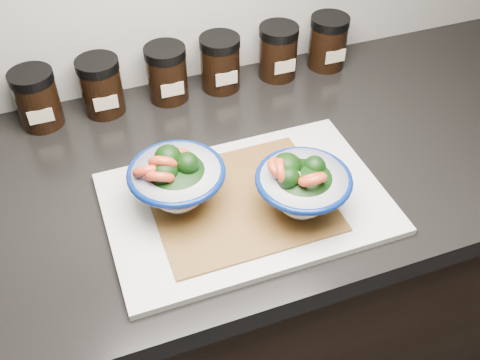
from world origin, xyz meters
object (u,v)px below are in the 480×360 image
object	(u,v)px
spice_jar_d	(220,63)
spice_jar_f	(328,42)
spice_jar_e	(278,52)
spice_jar_c	(167,73)
cutting_board	(246,203)
spice_jar_a	(37,99)
spice_jar_b	(101,86)
bowl_right	(302,187)
bowl_left	(176,180)

from	to	relation	value
spice_jar_d	spice_jar_f	size ratio (longest dim) A/B	1.00
spice_jar_e	spice_jar_c	bearing A→B (deg)	180.00
cutting_board	spice_jar_f	distance (m)	0.47
spice_jar_a	spice_jar_b	bearing A→B (deg)	0.00
spice_jar_b	cutting_board	bearing A→B (deg)	-63.93
spice_jar_e	bowl_right	bearing A→B (deg)	-108.03
spice_jar_c	spice_jar_f	bearing A→B (deg)	0.00
bowl_left	spice_jar_a	bearing A→B (deg)	120.29
spice_jar_a	spice_jar_d	distance (m)	0.36
cutting_board	spice_jar_b	distance (m)	0.38
cutting_board	spice_jar_b	size ratio (longest dim) A/B	3.98
cutting_board	spice_jar_f	xyz separation A→B (m)	(0.32, 0.34, 0.05)
bowl_right	bowl_left	bearing A→B (deg)	155.99
cutting_board	spice_jar_e	xyz separation A→B (m)	(0.20, 0.34, 0.05)
cutting_board	spice_jar_b	bearing A→B (deg)	116.07
cutting_board	spice_jar_a	size ratio (longest dim) A/B	3.98
spice_jar_a	spice_jar_f	size ratio (longest dim) A/B	1.00
spice_jar_a	spice_jar_c	xyz separation A→B (m)	(0.25, 0.00, 0.00)
spice_jar_e	spice_jar_f	world-z (taller)	same
cutting_board	spice_jar_e	world-z (taller)	spice_jar_e
bowl_right	spice_jar_a	xyz separation A→B (m)	(-0.36, 0.39, -0.01)
spice_jar_a	spice_jar_c	bearing A→B (deg)	0.00
spice_jar_d	spice_jar_f	distance (m)	0.24
spice_jar_a	spice_jar_f	world-z (taller)	same
bowl_right	spice_jar_d	xyz separation A→B (m)	(0.00, 0.39, -0.01)
bowl_left	spice_jar_b	world-z (taller)	bowl_left
spice_jar_a	spice_jar_e	size ratio (longest dim) A/B	1.00
spice_jar_b	spice_jar_c	distance (m)	0.13
cutting_board	spice_jar_e	bearing A→B (deg)	59.76
bowl_left	cutting_board	bearing A→B (deg)	-16.66
spice_jar_e	spice_jar_f	distance (m)	0.12
spice_jar_a	spice_jar_b	distance (m)	0.12
cutting_board	spice_jar_d	distance (m)	0.35
cutting_board	spice_jar_b	world-z (taller)	spice_jar_b
spice_jar_b	spice_jar_f	distance (m)	0.48
bowl_left	spice_jar_b	size ratio (longest dim) A/B	1.36
bowl_left	spice_jar_d	distance (m)	0.36
cutting_board	bowl_left	xyz separation A→B (m)	(-0.11, 0.03, 0.06)
bowl_right	spice_jar_f	bearing A→B (deg)	58.16
bowl_left	spice_jar_f	bearing A→B (deg)	36.50
bowl_left	spice_jar_f	xyz separation A→B (m)	(0.42, 0.31, -0.01)
cutting_board	bowl_left	bearing A→B (deg)	163.34
spice_jar_c	spice_jar_d	size ratio (longest dim) A/B	1.00
bowl_left	bowl_right	xyz separation A→B (m)	(0.18, -0.08, -0.00)
cutting_board	spice_jar_a	world-z (taller)	spice_jar_a
spice_jar_e	spice_jar_f	xyz separation A→B (m)	(0.12, 0.00, 0.00)
bowl_right	spice_jar_c	distance (m)	0.41
bowl_left	spice_jar_c	world-z (taller)	bowl_left
bowl_right	spice_jar_b	distance (m)	0.46
cutting_board	spice_jar_d	size ratio (longest dim) A/B	3.98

